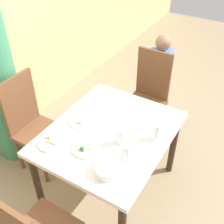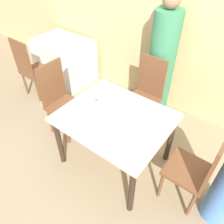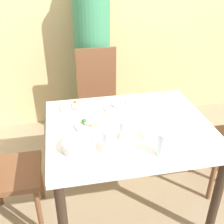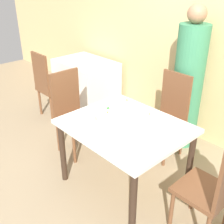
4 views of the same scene
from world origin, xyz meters
The scene contains 19 objects.
ground_plane centered at (0.00, 0.00, 0.00)m, with size 10.00×10.00×0.00m, color #998466.
wall_back centered at (0.00, 1.43, 1.35)m, with size 10.00×0.06×2.70m.
dining_table centered at (0.00, 0.00, 0.64)m, with size 1.12×0.93×0.73m.
chair_adult_spot centered at (-0.09, 0.81, 0.52)m, with size 0.40×0.40×1.00m.
chair_child_spot centered at (0.91, 0.07, 0.52)m, with size 0.40×0.40×1.00m.
chair_empty_left centered at (-0.91, 0.02, 0.52)m, with size 0.40×0.40×1.00m.
person_adult centered at (-0.09, 1.15, 0.79)m, with size 0.35×0.35×1.71m.
bowl_curry centered at (-0.36, -0.21, 0.76)m, with size 0.19×0.19×0.06m.
plate_rice_adult centered at (-0.34, 0.31, 0.74)m, with size 0.22×0.22×0.05m.
plate_rice_child centered at (0.00, 0.25, 0.74)m, with size 0.26×0.26×0.05m.
plate_noodles centered at (-0.25, 0.05, 0.75)m, with size 0.23×0.23×0.05m.
bowl_rice_small centered at (0.10, -0.18, 0.76)m, with size 0.10×0.10×0.05m.
glass_water_tall centered at (-0.07, -0.14, 0.79)m, with size 0.07×0.07×0.13m.
glass_water_short centered at (-0.19, -0.26, 0.80)m, with size 0.08×0.08×0.14m.
glass_water_center centered at (0.11, -0.35, 0.80)m, with size 0.07×0.07×0.15m.
fork_steel centered at (0.30, -0.33, 0.73)m, with size 0.18×0.07×0.01m.
spoon_steel centered at (0.27, 0.31, 0.73)m, with size 0.18×0.03×0.01m.
background_table centered at (-1.86, 0.97, 0.37)m, with size 0.97×0.69×0.73m.
chair_background centered at (-1.86, 0.28, 0.52)m, with size 0.40×0.40×1.00m.
Camera 4 is at (1.60, -1.65, 2.03)m, focal length 45.00 mm.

